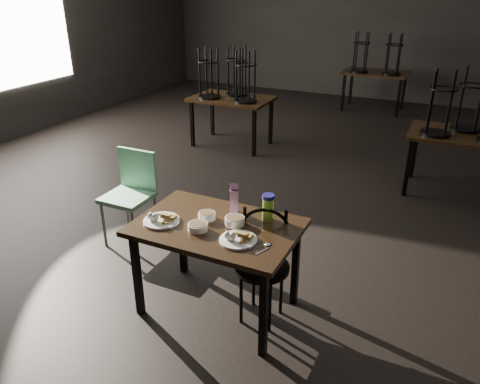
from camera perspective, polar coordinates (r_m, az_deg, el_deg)
The scene contains 14 objects.
main_table at distance 3.48m, azimuth -2.86°, elevation -5.16°, with size 1.20×0.80×0.75m.
plate_left at distance 3.52m, azimuth -9.61°, elevation -3.25°, with size 0.27×0.27×0.09m.
plate_right at distance 3.23m, azimuth -0.28°, elevation -5.63°, with size 0.26×0.26×0.09m.
bowl_near at distance 3.52m, azimuth -4.07°, elevation -2.88°, with size 0.13×0.13×0.05m.
bowl_far at distance 3.43m, azimuth -0.64°, elevation -3.51°, with size 0.15×0.15×0.06m.
bowl_big at distance 3.37m, azimuth -5.17°, elevation -4.22°, with size 0.15×0.15×0.05m.
juice_carton at distance 3.55m, azimuth -0.72°, elevation -0.93°, with size 0.08×0.08×0.25m.
water_bottle at distance 3.47m, azimuth 3.44°, elevation -1.85°, with size 0.11×0.11×0.21m.
spoon at distance 3.19m, azimuth 3.32°, elevation -6.48°, with size 0.06×0.19×0.01m.
bentwood_chair at distance 3.52m, azimuth 2.82°, elevation -7.86°, with size 0.45×0.44×0.86m.
school_chair at distance 4.62m, azimuth -13.08°, elevation 0.40°, with size 0.43×0.43×0.91m.
bg_table_left at distance 7.18m, azimuth -1.08°, elevation 11.64°, with size 1.20×0.80×1.48m.
bg_table_right at distance 6.01m, azimuth 25.66°, elevation 6.58°, with size 1.20×0.80×1.48m.
bg_table_far at distance 9.59m, azimuth 16.22°, elevation 13.87°, with size 1.20×0.80×1.48m.
Camera 1 is at (1.48, -4.35, 2.41)m, focal length 35.00 mm.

